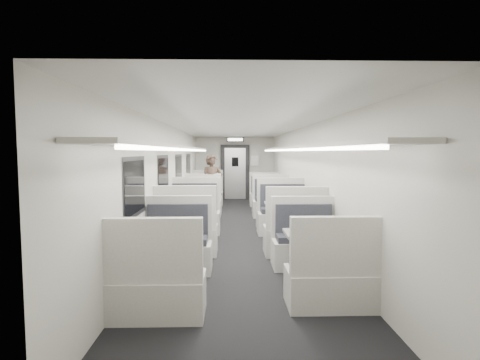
{
  "coord_description": "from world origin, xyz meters",
  "views": [
    {
      "loc": [
        -0.18,
        -8.36,
        1.83
      ],
      "look_at": [
        0.06,
        0.95,
        1.13
      ],
      "focal_mm": 28.0,
      "sensor_mm": 36.0,
      "label": 1
    }
  ],
  "objects": [
    {
      "name": "window_d",
      "position": [
        -1.49,
        -3.2,
        1.35
      ],
      "size": [
        0.02,
        1.18,
        0.84
      ],
      "primitive_type": "cube",
      "color": "black",
      "rests_on": "room"
    },
    {
      "name": "window_a",
      "position": [
        -1.49,
        3.4,
        1.35
      ],
      "size": [
        0.02,
        1.18,
        0.84
      ],
      "primitive_type": "cube",
      "color": "black",
      "rests_on": "room"
    },
    {
      "name": "exit_sign",
      "position": [
        0.0,
        5.44,
        2.28
      ],
      "size": [
        0.62,
        0.12,
        0.16
      ],
      "color": "black",
      "rests_on": "room"
    },
    {
      "name": "booth_right_a",
      "position": [
        1.0,
        3.48,
        0.38
      ],
      "size": [
        1.04,
        2.11,
        1.13
      ],
      "color": "beige",
      "rests_on": "room"
    },
    {
      "name": "booth_left_b",
      "position": [
        -1.0,
        1.44,
        0.39
      ],
      "size": [
        1.09,
        2.2,
        1.18
      ],
      "color": "beige",
      "rests_on": "room"
    },
    {
      "name": "wall_notice",
      "position": [
        0.75,
        5.92,
        1.5
      ],
      "size": [
        0.32,
        0.02,
        0.4
      ],
      "primitive_type": "cube",
      "color": "white",
      "rests_on": "room"
    },
    {
      "name": "booth_left_a",
      "position": [
        -1.0,
        3.59,
        0.4
      ],
      "size": [
        1.1,
        2.24,
        1.2
      ],
      "color": "beige",
      "rests_on": "room"
    },
    {
      "name": "window_b",
      "position": [
        -1.49,
        1.2,
        1.35
      ],
      "size": [
        0.02,
        1.18,
        0.84
      ],
      "primitive_type": "cube",
      "color": "black",
      "rests_on": "room"
    },
    {
      "name": "booth_right_b",
      "position": [
        1.0,
        1.26,
        0.4
      ],
      "size": [
        1.1,
        2.23,
        1.19
      ],
      "color": "beige",
      "rests_on": "room"
    },
    {
      "name": "passenger",
      "position": [
        -0.72,
        2.55,
        0.87
      ],
      "size": [
        0.72,
        0.55,
        1.75
      ],
      "primitive_type": "imported",
      "rotation": [
        0.0,
        0.0,
        0.23
      ],
      "color": "black",
      "rests_on": "room"
    },
    {
      "name": "booth_left_d",
      "position": [
        -1.0,
        -3.48,
        0.38
      ],
      "size": [
        1.06,
        2.14,
        1.15
      ],
      "color": "beige",
      "rests_on": "room"
    },
    {
      "name": "booth_right_c",
      "position": [
        1.0,
        -0.93,
        0.41
      ],
      "size": [
        1.14,
        2.31,
        1.24
      ],
      "color": "beige",
      "rests_on": "room"
    },
    {
      "name": "room",
      "position": [
        0.0,
        0.0,
        1.2
      ],
      "size": [
        3.24,
        12.24,
        2.64
      ],
      "color": "black",
      "rests_on": "ground"
    },
    {
      "name": "window_c",
      "position": [
        -1.49,
        -1.0,
        1.35
      ],
      "size": [
        0.02,
        1.18,
        0.84
      ],
      "primitive_type": "cube",
      "color": "black",
      "rests_on": "room"
    },
    {
      "name": "luggage_rack_right",
      "position": [
        1.24,
        -0.3,
        1.92
      ],
      "size": [
        0.46,
        10.4,
        0.09
      ],
      "color": "beige",
      "rests_on": "room"
    },
    {
      "name": "luggage_rack_left",
      "position": [
        -1.24,
        -0.3,
        1.92
      ],
      "size": [
        0.46,
        10.4,
        0.09
      ],
      "color": "beige",
      "rests_on": "room"
    },
    {
      "name": "vestibule_door",
      "position": [
        0.0,
        5.93,
        1.04
      ],
      "size": [
        1.1,
        0.13,
        2.1
      ],
      "color": "black",
      "rests_on": "room"
    },
    {
      "name": "booth_left_c",
      "position": [
        -1.0,
        -0.86,
        0.42
      ],
      "size": [
        1.15,
        2.34,
        1.25
      ],
      "color": "beige",
      "rests_on": "room"
    },
    {
      "name": "booth_right_d",
      "position": [
        1.0,
        -3.3,
        0.37
      ],
      "size": [
        1.03,
        2.08,
        1.11
      ],
      "color": "beige",
      "rests_on": "room"
    }
  ]
}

